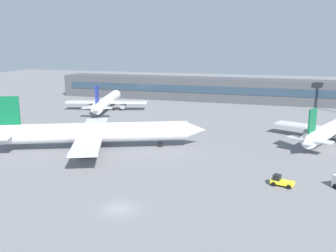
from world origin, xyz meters
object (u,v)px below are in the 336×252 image
Objects in this scene: airplane_mid at (334,128)px; airplane_far at (108,101)px; airplane_near at (98,133)px; baggage_tug_yellow at (281,181)px.

airplane_far reaches higher than airplane_mid.
airplane_near reaches higher than airplane_far.
airplane_near reaches higher than airplane_mid.
airplane_near is 50.47m from airplane_far.
airplane_near is 11.60× the size of baggage_tug_yellow.
baggage_tug_yellow is at bearing -107.38° from airplane_mid.
airplane_near is 1.22× the size of airplane_mid.
airplane_near is 39.89m from baggage_tug_yellow.
airplane_far is at bearing 162.42° from airplane_mid.
airplane_mid is 0.93× the size of airplane_far.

